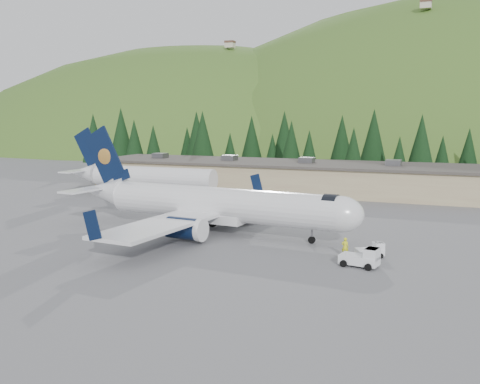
% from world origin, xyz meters
% --- Properties ---
extents(ground, '(600.00, 600.00, 0.00)m').
position_xyz_m(ground, '(0.00, 0.00, 0.00)').
color(ground, slate).
extents(airliner, '(36.63, 34.41, 12.15)m').
position_xyz_m(airliner, '(-1.07, 0.10, 3.24)').
color(airliner, white).
rests_on(airliner, ground).
extents(second_airliner, '(27.50, 11.00, 10.05)m').
position_xyz_m(second_airliner, '(-24.92, 22.00, 3.32)').
color(second_airliner, white).
rests_on(second_airliner, ground).
extents(baggage_tug_a, '(2.89, 2.40, 1.38)m').
position_xyz_m(baggage_tug_a, '(17.62, -4.06, 0.62)').
color(baggage_tug_a, white).
rests_on(baggage_tug_a, ground).
extents(baggage_tug_b, '(3.60, 2.50, 1.79)m').
position_xyz_m(baggage_tug_b, '(17.37, -7.99, 0.80)').
color(baggage_tug_b, white).
rests_on(baggage_tug_b, ground).
extents(terminal_building, '(71.00, 17.00, 6.10)m').
position_xyz_m(terminal_building, '(-5.01, 38.00, 2.62)').
color(terminal_building, tan).
rests_on(terminal_building, ground).
extents(ramp_worker, '(0.69, 0.47, 1.86)m').
position_xyz_m(ramp_worker, '(15.22, -5.01, 0.93)').
color(ramp_worker, yellow).
rests_on(ramp_worker, ground).
extents(tree_line, '(113.91, 18.67, 14.32)m').
position_xyz_m(tree_line, '(-10.05, 61.74, 7.53)').
color(tree_line, black).
rests_on(tree_line, ground).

